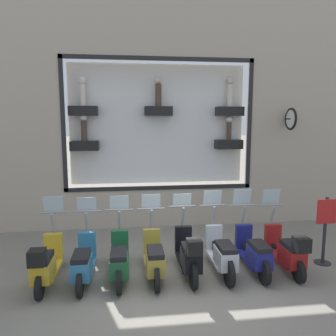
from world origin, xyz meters
The scene contains 11 objects.
ground_plane centered at (0.00, 0.00, 0.00)m, with size 120.00×120.00×0.00m, color gray.
building_facade centered at (3.60, 0.00, 4.88)m, with size 1.25×36.00×9.57m.
scooter_red_0 centered at (0.11, -2.40, 0.46)m, with size 1.79×0.61×1.61m.
scooter_navy_1 centered at (0.18, -1.69, 0.43)m, with size 1.80×0.60×1.64m.
scooter_silver_2 centered at (0.18, -0.98, 0.45)m, with size 1.81×0.60×1.62m.
scooter_black_3 centered at (0.12, -0.28, 0.48)m, with size 1.81×0.60×1.57m.
scooter_olive_4 centered at (0.18, 0.43, 0.42)m, with size 1.80×0.60×1.58m.
scooter_green_5 centered at (0.17, 1.14, 0.42)m, with size 1.80×0.60×1.56m.
scooter_teal_6 centered at (0.17, 1.85, 0.41)m, with size 1.79×0.61×1.54m.
scooter_yellow_7 centered at (0.11, 2.55, 0.46)m, with size 1.79×0.61×1.59m.
shop_sign_post centered at (0.38, -3.41, 0.82)m, with size 0.36×0.45×1.54m.
Camera 1 is at (-6.16, 0.93, 3.22)m, focal length 35.00 mm.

